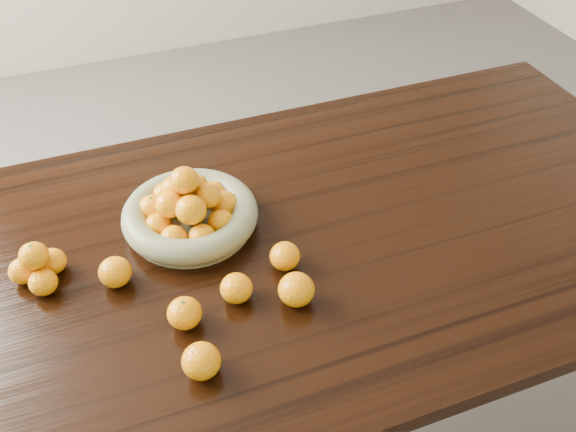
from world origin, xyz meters
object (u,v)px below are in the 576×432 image
object	(u,v)px
orange_pyramid	(38,267)
loose_orange_0	(185,313)
dining_table	(290,264)
fruit_bowl	(189,212)

from	to	relation	value
orange_pyramid	loose_orange_0	distance (m)	0.33
dining_table	fruit_bowl	distance (m)	0.26
dining_table	orange_pyramid	world-z (taller)	orange_pyramid
orange_pyramid	loose_orange_0	size ratio (longest dim) A/B	1.74
dining_table	loose_orange_0	bearing A→B (deg)	-149.84
fruit_bowl	loose_orange_0	size ratio (longest dim) A/B	4.51
fruit_bowl	orange_pyramid	size ratio (longest dim) A/B	2.60
fruit_bowl	orange_pyramid	distance (m)	0.33
fruit_bowl	orange_pyramid	world-z (taller)	fruit_bowl
dining_table	loose_orange_0	world-z (taller)	loose_orange_0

